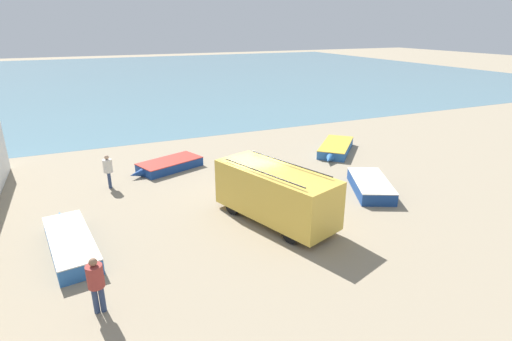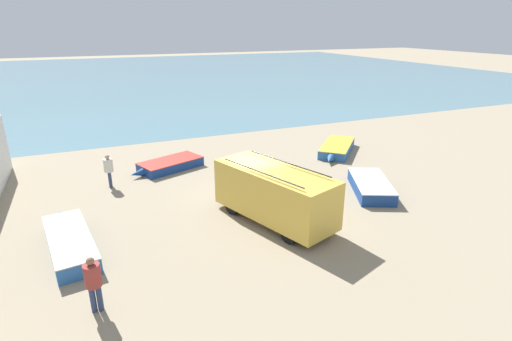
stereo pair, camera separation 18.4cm
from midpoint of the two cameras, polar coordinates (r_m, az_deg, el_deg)
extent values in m
plane|color=gray|center=(18.22, 0.20, -4.72)|extent=(200.00, 200.00, 0.00)
cube|color=slate|center=(67.92, -18.01, 12.70)|extent=(120.00, 80.00, 0.01)
cube|color=gold|center=(16.20, 2.97, -3.20)|extent=(3.65, 5.72, 1.94)
cube|color=black|center=(18.26, -3.18, -2.24)|extent=(1.75, 0.70, 0.87)
cube|color=#1E232D|center=(17.81, -3.09, 1.00)|extent=(1.67, 0.63, 0.62)
cylinder|color=black|center=(17.14, -3.10, -5.00)|extent=(0.47, 0.81, 0.78)
cylinder|color=black|center=(18.18, 1.09, -3.45)|extent=(0.47, 0.81, 0.78)
cylinder|color=black|center=(14.99, 5.16, -8.97)|extent=(0.47, 0.81, 0.78)
cylinder|color=black|center=(16.17, 9.32, -6.87)|extent=(0.47, 0.81, 0.78)
cylinder|color=black|center=(15.29, 1.01, -0.23)|extent=(1.51, 4.17, 0.05)
cylinder|color=black|center=(16.33, 4.95, 1.05)|extent=(1.51, 4.17, 0.05)
cube|color=#2D66AD|center=(15.95, -24.70, -9.44)|extent=(1.95, 4.39, 0.56)
cone|color=#2D66AD|center=(18.28, -25.85, -5.83)|extent=(0.66, 1.00, 0.54)
cube|color=silver|center=(15.85, -24.81, -8.75)|extent=(1.26, 0.38, 0.05)
cube|color=silver|center=(15.81, -24.86, -8.48)|extent=(1.96, 4.44, 0.04)
cube|color=navy|center=(22.98, -11.86, 0.83)|extent=(3.78, 2.78, 0.47)
cone|color=navy|center=(22.02, -16.39, -0.43)|extent=(0.86, 0.68, 0.44)
cube|color=#B22D23|center=(22.93, -11.89, 1.23)|extent=(0.74, 1.51, 0.05)
cube|color=#B22D23|center=(22.90, -11.91, 1.43)|extent=(3.82, 2.81, 0.04)
cube|color=navy|center=(20.14, 16.32, -2.20)|extent=(2.95, 3.86, 0.57)
cone|color=navy|center=(22.09, 15.06, -0.09)|extent=(0.82, 0.93, 0.54)
cube|color=silver|center=(20.06, 16.38, -1.62)|extent=(1.40, 0.81, 0.05)
cube|color=silver|center=(20.03, 16.41, -1.39)|extent=(2.98, 3.90, 0.04)
cube|color=#2D66AD|center=(26.00, 11.70, 3.16)|extent=(3.97, 4.04, 0.51)
cone|color=#2D66AD|center=(23.68, 10.71, 1.55)|extent=(0.96, 0.98, 0.49)
cube|color=gold|center=(25.95, 11.73, 3.56)|extent=(1.23, 1.19, 0.05)
cube|color=gold|center=(25.92, 11.74, 3.74)|extent=(4.01, 4.08, 0.04)
cylinder|color=navy|center=(21.21, -19.89, -1.11)|extent=(0.15, 0.15, 0.82)
cylinder|color=navy|center=(21.05, -19.89, -1.27)|extent=(0.15, 0.15, 0.82)
cylinder|color=silver|center=(20.89, -20.13, 0.70)|extent=(0.45, 0.45, 0.65)
sphere|color=tan|center=(20.76, -20.27, 1.84)|extent=(0.22, 0.22, 0.22)
cylinder|color=navy|center=(12.57, -21.04, -16.56)|extent=(0.16, 0.16, 0.85)
cylinder|color=navy|center=(12.58, -21.87, -16.65)|extent=(0.16, 0.16, 0.85)
cylinder|color=#993833|center=(12.15, -21.92, -13.71)|extent=(0.46, 0.46, 0.67)
sphere|color=#8C664C|center=(11.92, -22.20, -11.90)|extent=(0.23, 0.23, 0.23)
camera|label=1|loc=(0.09, -89.73, 0.10)|focal=28.00mm
camera|label=2|loc=(0.09, 90.27, -0.10)|focal=28.00mm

